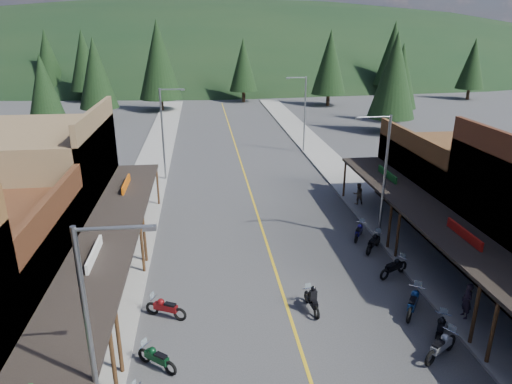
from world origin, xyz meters
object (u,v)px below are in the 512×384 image
object	(u,v)px
pine_10	(96,73)
bike_west_7	(157,357)
pine_11	(394,75)
pine_2	(159,60)
pine_4	(330,62)
pine_3	(243,65)
shop_west_3	(42,184)
pedestrian_east_b	(358,194)
streetlight_0	(95,341)
pine_1	(84,60)
pine_6	(473,64)
pine_9	(401,76)
bike_east_7	(441,329)
bike_east_8	(413,301)
bike_west_8	(166,307)
bike_east_9	(394,267)
shop_east_3	(456,182)
bike_east_6	(441,345)
bike_east_10	(374,242)
streetlight_3	(303,111)
streetlight_1	(164,130)
pine_5	(393,53)
pedestrian_east_a	(467,301)
streetlight_2	(383,174)
pine_7	(48,58)
rider_on_bike	(312,300)
bike_east_11	(359,231)
pine_8	(44,89)

from	to	relation	value
pine_10	bike_west_7	size ratio (longest dim) A/B	5.99
pine_11	pine_10	bearing A→B (deg)	162.47
pine_2	pine_4	distance (m)	28.08
pine_3	pine_2	bearing A→B (deg)	-150.26
shop_west_3	pedestrian_east_b	size ratio (longest dim) A/B	6.66
pine_10	bike_west_7	xyz separation A→B (m)	(12.12, -52.06, -6.23)
streetlight_0	pine_1	distance (m)	77.94
streetlight_0	pine_6	size ratio (longest dim) A/B	0.73
pine_9	bike_east_7	size ratio (longest dim) A/B	5.24
pine_9	bike_east_8	xyz separation A→B (m)	(-18.22, -44.71, -5.73)
pine_2	pedestrian_east_b	xyz separation A→B (m)	(17.74, -43.99, -7.02)
bike_west_8	bike_east_9	world-z (taller)	bike_west_8
shop_east_3	pine_4	xyz separation A→B (m)	(4.25, 48.70, 4.70)
streetlight_0	pine_9	size ratio (longest dim) A/B	0.74
pine_3	bike_east_6	world-z (taller)	pine_3
bike_east_10	pedestrian_east_b	xyz separation A→B (m)	(1.48, 7.28, 0.38)
pine_11	bike_east_10	distance (m)	34.79
streetlight_3	pine_11	world-z (taller)	pine_11
streetlight_1	bike_east_6	bearing A→B (deg)	-63.22
pine_5	bike_west_8	distance (m)	81.42
pine_5	bike_east_9	world-z (taller)	pine_5
pine_6	pine_9	bearing A→B (deg)	-139.18
bike_west_7	pedestrian_east_a	xyz separation A→B (m)	(13.81, 1.57, 0.46)
streetlight_2	pine_11	size ratio (longest dim) A/B	0.65
pine_9	pedestrian_east_a	xyz separation A→B (m)	(-16.06, -45.49, -5.37)
pine_7	pine_3	bearing A→B (deg)	-15.52
pine_11	pedestrian_east_a	distance (m)	40.80
shop_west_3	streetlight_1	world-z (taller)	shop_west_3
rider_on_bike	bike_west_8	bearing A→B (deg)	171.66
bike_east_8	pedestrian_east_a	world-z (taller)	pedestrian_east_a
pine_3	pine_6	size ratio (longest dim) A/B	1.00
shop_west_3	pine_7	size ratio (longest dim) A/B	0.87
pine_7	pine_11	bearing A→B (deg)	-36.16
bike_east_6	bike_east_9	world-z (taller)	bike_east_6
bike_east_10	pine_5	bearing A→B (deg)	108.20
bike_east_9	bike_west_7	bearing A→B (deg)	-92.41
pine_10	pine_11	world-z (taller)	pine_11
pine_4	rider_on_bike	distance (m)	61.67
pine_1	bike_east_11	bearing A→B (deg)	-64.08
streetlight_3	pine_3	distance (m)	36.18
shop_east_3	pine_8	world-z (taller)	pine_8
streetlight_0	pine_4	world-z (taller)	pine_4
pine_5	rider_on_bike	xyz separation A→B (m)	(-32.89, -70.93, -7.41)
bike_east_8	bike_east_6	bearing A→B (deg)	-58.61
pine_3	pine_4	world-z (taller)	pine_4
streetlight_0	pine_10	distance (m)	57.13
pine_2	streetlight_3	bearing A→B (deg)	-58.81
streetlight_1	rider_on_bike	size ratio (longest dim) A/B	4.09
bike_east_10	pine_6	bearing A→B (deg)	96.47
shop_east_3	bike_east_9	world-z (taller)	shop_east_3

